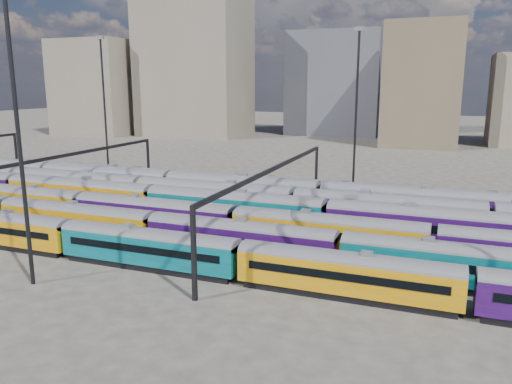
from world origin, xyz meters
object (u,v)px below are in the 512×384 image
(rake_1, at_px, (153,226))
(mast_2, at_px, (17,125))
(rake_0, at_px, (346,269))
(rake_2, at_px, (154,212))

(rake_1, bearing_deg, mast_2, -111.85)
(rake_1, bearing_deg, rake_0, -13.07)
(rake_1, relative_size, rake_2, 1.16)
(rake_0, relative_size, rake_1, 0.79)
(rake_0, bearing_deg, rake_2, 157.81)
(rake_0, xyz_separation_m, mast_2, (-26.34, -7.00, 11.55))
(rake_1, xyz_separation_m, rake_2, (-2.98, 5.00, 0.09))
(rake_2, bearing_deg, rake_0, -22.19)
(mast_2, bearing_deg, rake_2, 83.85)
(rake_1, height_order, mast_2, mast_2)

